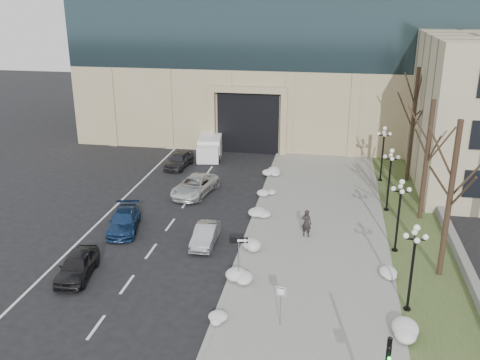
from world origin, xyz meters
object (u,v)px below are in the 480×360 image
object	(u,v)px
box_truck	(210,146)
lamppost_b	(399,206)
lamppost_d	(383,146)
car_b	(205,235)
car_a	(77,265)
car_c	(124,221)
pedestrian	(307,223)
keep_sign	(281,298)
car_e	(179,160)
one_way_sign	(242,246)
car_d	(195,186)
lamppost_c	(390,171)
lamppost_a	(413,257)

from	to	relation	value
box_truck	lamppost_b	world-z (taller)	lamppost_b
lamppost_b	lamppost_d	distance (m)	13.00
car_b	car_a	bearing A→B (deg)	-140.19
car_c	pedestrian	size ratio (longest dim) A/B	2.47
keep_sign	car_e	bearing A→B (deg)	124.82
car_e	keep_sign	bearing A→B (deg)	-57.25
car_b	lamppost_d	distance (m)	18.36
car_e	one_way_sign	bearing A→B (deg)	-58.74
car_b	pedestrian	distance (m)	6.55
pedestrian	car_b	bearing A→B (deg)	36.27
keep_sign	lamppost_b	distance (m)	10.96
car_c	car_e	size ratio (longest dim) A/B	1.09
car_b	car_d	distance (m)	8.81
car_e	one_way_sign	xyz separation A→B (m)	(9.07, -19.03, 1.58)
box_truck	car_a	bearing A→B (deg)	-103.06
car_a	car_e	size ratio (longest dim) A/B	0.99
pedestrian	car_a	bearing A→B (deg)	48.86
car_b	lamppost_c	xyz separation A→B (m)	(11.71, 7.42, 2.46)
car_b	lamppost_d	size ratio (longest dim) A/B	0.78
car_c	lamppost_b	distance (m)	17.74
car_b	car_c	bearing A→B (deg)	168.83
car_a	keep_sign	xyz separation A→B (m)	(11.68, -2.81, 0.91)
lamppost_d	box_truck	bearing A→B (deg)	163.16
lamppost_c	lamppost_d	distance (m)	6.50
car_b	car_d	xyz separation A→B (m)	(-2.86, 8.33, 0.10)
car_c	car_e	world-z (taller)	car_e
car_a	lamppost_c	size ratio (longest dim) A/B	0.86
car_d	lamppost_b	bearing A→B (deg)	-16.59
car_d	one_way_sign	bearing A→B (deg)	-54.50
car_d	car_e	world-z (taller)	car_d
car_e	car_a	bearing A→B (deg)	-84.56
keep_sign	lamppost_d	xyz separation A→B (m)	(6.13, 21.96, 1.46)
car_c	box_truck	distance (m)	17.71
box_truck	lamppost_a	xyz separation A→B (m)	(15.72, -24.26, 2.15)
car_a	lamppost_b	bearing A→B (deg)	11.33
pedestrian	lamppost_b	xyz separation A→B (m)	(5.49, -1.08, 2.03)
lamppost_c	car_b	bearing A→B (deg)	-147.65
car_a	car_b	world-z (taller)	car_a
car_c	pedestrian	bearing A→B (deg)	-8.77
car_d	car_e	bearing A→B (deg)	126.56
car_b	box_truck	world-z (taller)	box_truck
car_a	keep_sign	distance (m)	12.05
car_e	lamppost_a	world-z (taller)	lamppost_a
car_e	pedestrian	xyz separation A→B (m)	(12.20, -12.68, 0.33)
pedestrian	lamppost_d	xyz separation A→B (m)	(5.49, 11.92, 2.03)
car_b	one_way_sign	bearing A→B (deg)	-55.49
car_a	lamppost_c	bearing A→B (deg)	27.66
lamppost_d	car_d	bearing A→B (deg)	-159.04
car_b	car_e	xyz separation A→B (m)	(-5.98, 14.68, 0.09)
car_a	lamppost_d	xyz separation A→B (m)	(17.82, 19.15, 2.37)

